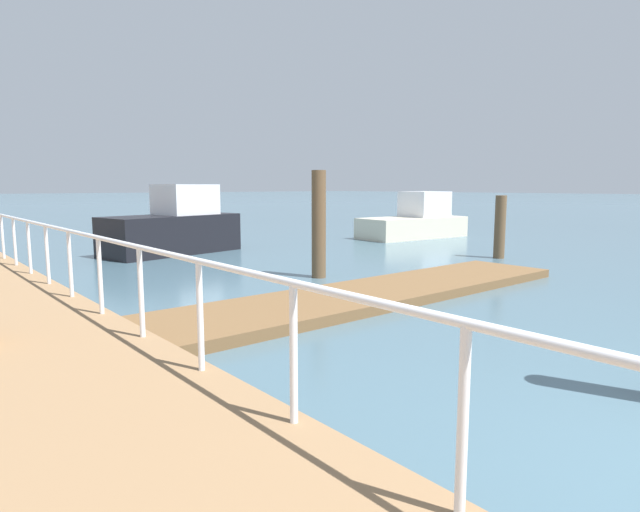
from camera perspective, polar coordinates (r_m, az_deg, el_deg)
The scene contains 7 objects.
ground_plane at distance 20.74m, azimuth -24.73°, elevation 0.98°, with size 300.00×300.00×0.00m, color #476675.
floating_dock at distance 10.01m, azimuth 5.11°, elevation -4.24°, with size 10.14×2.00×0.18m, color brown.
boardwalk_railing at distance 7.02m, azimuth -21.11°, elevation -0.42°, with size 0.06×24.77×1.08m.
dock_piling_1 at distance 12.24m, azimuth -0.14°, elevation 3.44°, with size 0.33×0.33×2.50m, color brown.
dock_piling_2 at distance 16.49m, azimuth 18.95°, elevation 3.00°, with size 0.32×0.32×1.87m, color brown.
moored_boat_0 at distance 17.45m, azimuth -15.52°, elevation 3.03°, with size 4.55×2.58×2.19m.
moored_boat_2 at distance 22.36m, azimuth 10.32°, elevation 3.73°, with size 4.86×2.27×1.91m.
Camera 1 is at (-5.38, 0.08, 2.14)m, focal length 29.49 mm.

